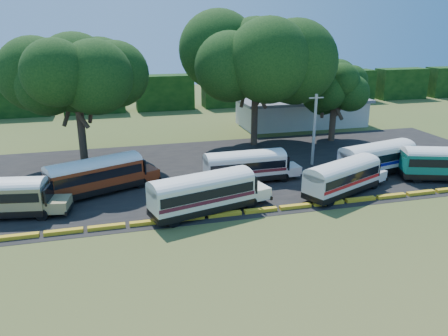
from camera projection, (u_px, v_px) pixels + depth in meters
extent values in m
plane|color=#32521B|center=(247.00, 219.00, 33.78)|extent=(160.00, 160.00, 0.00)
cube|color=black|center=(221.00, 170.00, 45.05)|extent=(64.00, 24.00, 0.02)
cube|color=yellow|center=(19.00, 237.00, 30.66)|extent=(2.70, 0.45, 0.30)
cube|color=yellow|center=(64.00, 232.00, 31.39)|extent=(2.70, 0.45, 0.30)
cube|color=yellow|center=(107.00, 227.00, 32.11)|extent=(2.70, 0.45, 0.30)
cube|color=yellow|center=(148.00, 223.00, 32.84)|extent=(2.70, 0.45, 0.30)
cube|color=yellow|center=(187.00, 218.00, 33.57)|extent=(2.70, 0.45, 0.30)
cube|color=yellow|center=(225.00, 214.00, 34.29)|extent=(2.70, 0.45, 0.30)
cube|color=yellow|center=(261.00, 210.00, 35.02)|extent=(2.70, 0.45, 0.30)
cube|color=yellow|center=(295.00, 207.00, 35.75)|extent=(2.70, 0.45, 0.30)
cube|color=yellow|center=(328.00, 203.00, 36.47)|extent=(2.70, 0.45, 0.30)
cube|color=yellow|center=(360.00, 199.00, 37.20)|extent=(2.70, 0.45, 0.30)
cube|color=yellow|center=(391.00, 196.00, 37.93)|extent=(2.70, 0.45, 0.30)
cube|color=yellow|center=(421.00, 193.00, 38.65)|extent=(2.70, 0.45, 0.30)
cube|color=beige|center=(301.00, 113.00, 65.14)|extent=(18.00, 8.00, 3.60)
cube|color=#5A5C61|center=(302.00, 100.00, 64.52)|extent=(19.00, 9.00, 0.40)
cube|color=black|center=(18.00, 98.00, 71.13)|extent=(10.00, 4.00, 6.00)
cube|color=black|center=(94.00, 95.00, 74.04)|extent=(10.00, 4.00, 6.00)
cube|color=black|center=(165.00, 92.00, 76.95)|extent=(10.00, 4.00, 6.00)
cube|color=black|center=(230.00, 90.00, 79.85)|extent=(10.00, 4.00, 6.00)
cube|color=black|center=(291.00, 88.00, 82.76)|extent=(10.00, 4.00, 6.00)
cube|color=black|center=(348.00, 85.00, 85.67)|extent=(10.00, 4.00, 6.00)
cube|color=black|center=(401.00, 84.00, 88.57)|extent=(10.00, 4.00, 6.00)
cylinder|color=black|center=(41.00, 215.00, 33.38)|extent=(0.98, 0.42, 0.95)
cylinder|color=black|center=(49.00, 205.00, 35.31)|extent=(0.98, 0.42, 0.95)
cube|color=#9A8D5B|center=(58.00, 204.00, 34.31)|extent=(2.03, 2.35, 0.91)
cube|color=black|center=(49.00, 193.00, 33.97)|extent=(0.50, 2.19, 1.31)
cube|color=black|center=(70.00, 208.00, 34.50)|extent=(0.55, 2.33, 0.29)
cylinder|color=black|center=(141.00, 183.00, 40.08)|extent=(1.02, 0.65, 0.99)
cylinder|color=black|center=(131.00, 177.00, 41.68)|extent=(1.02, 0.65, 0.99)
cylinder|color=black|center=(68.00, 200.00, 36.13)|extent=(1.02, 0.65, 0.99)
cylinder|color=black|center=(59.00, 193.00, 37.73)|extent=(1.02, 0.65, 0.99)
cube|color=black|center=(96.00, 187.00, 38.57)|extent=(8.48, 5.49, 0.55)
cube|color=maroon|center=(95.00, 175.00, 38.20)|extent=(8.48, 5.49, 1.82)
cube|color=black|center=(95.00, 172.00, 38.13)|extent=(8.20, 5.42, 0.76)
ellipsoid|color=silver|center=(94.00, 165.00, 37.91)|extent=(8.48, 5.49, 1.12)
cube|color=maroon|center=(146.00, 173.00, 41.38)|extent=(2.51, 2.72, 0.95)
cube|color=black|center=(140.00, 165.00, 40.71)|extent=(1.04, 2.16, 1.37)
cube|color=black|center=(154.00, 175.00, 41.99)|extent=(1.12, 2.31, 0.30)
cube|color=black|center=(50.00, 199.00, 36.25)|extent=(1.12, 2.31, 0.30)
cylinder|color=black|center=(251.00, 203.00, 35.54)|extent=(1.05, 0.53, 1.01)
cylinder|color=black|center=(237.00, 195.00, 37.32)|extent=(1.05, 0.53, 1.01)
cylinder|color=black|center=(174.00, 221.00, 32.31)|extent=(1.05, 0.53, 1.01)
cylinder|color=black|center=(162.00, 211.00, 34.09)|extent=(1.05, 0.53, 1.01)
cube|color=black|center=(202.00, 206.00, 34.53)|extent=(8.65, 4.57, 0.55)
cube|color=white|center=(202.00, 192.00, 34.16)|extent=(8.65, 4.57, 1.85)
cube|color=black|center=(202.00, 190.00, 34.09)|extent=(8.34, 4.55, 0.78)
cube|color=#4E1421|center=(202.00, 197.00, 34.27)|extent=(8.58, 4.59, 0.30)
ellipsoid|color=silver|center=(202.00, 181.00, 33.87)|extent=(8.65, 4.57, 1.14)
cube|color=white|center=(255.00, 191.00, 36.81)|extent=(2.33, 2.61, 0.96)
cube|color=black|center=(249.00, 182.00, 36.21)|extent=(0.75, 2.28, 1.38)
cube|color=black|center=(264.00, 194.00, 37.34)|extent=(0.81, 2.44, 0.30)
cube|color=black|center=(153.00, 218.00, 32.64)|extent=(0.81, 2.44, 0.30)
cylinder|color=black|center=(284.00, 177.00, 41.63)|extent=(0.93, 0.28, 0.93)
cylinder|color=black|center=(276.00, 171.00, 43.45)|extent=(0.93, 0.28, 0.93)
cylinder|color=black|center=(220.00, 184.00, 39.99)|extent=(0.93, 0.28, 0.93)
cylinder|color=black|center=(215.00, 177.00, 41.81)|extent=(0.93, 0.28, 0.93)
cube|color=black|center=(245.00, 176.00, 41.56)|extent=(7.65, 2.46, 0.51)
cube|color=white|center=(245.00, 165.00, 41.21)|extent=(7.65, 2.46, 1.70)
cube|color=black|center=(245.00, 163.00, 41.15)|extent=(7.35, 2.51, 0.71)
cube|color=maroon|center=(245.00, 169.00, 41.32)|extent=(7.57, 2.50, 0.28)
ellipsoid|color=silver|center=(245.00, 157.00, 40.95)|extent=(7.65, 2.46, 1.04)
cube|color=white|center=(290.00, 169.00, 42.68)|extent=(1.71, 2.07, 0.88)
cube|color=black|center=(285.00, 161.00, 42.24)|extent=(0.18, 2.14, 1.27)
cube|color=black|center=(297.00, 172.00, 43.00)|extent=(0.21, 2.28, 0.28)
cube|color=black|center=(206.00, 181.00, 40.61)|extent=(0.21, 2.28, 0.28)
cylinder|color=black|center=(375.00, 184.00, 39.89)|extent=(0.98, 0.63, 0.95)
cylinder|color=black|center=(356.00, 178.00, 41.39)|extent=(0.98, 0.63, 0.95)
cylinder|color=black|center=(330.00, 201.00, 36.03)|extent=(0.98, 0.63, 0.95)
cylinder|color=black|center=(311.00, 194.00, 37.53)|extent=(0.98, 0.63, 0.95)
cube|color=black|center=(341.00, 188.00, 38.38)|extent=(8.08, 5.36, 0.52)
cube|color=silver|center=(342.00, 176.00, 38.03)|extent=(8.08, 5.36, 1.74)
cube|color=black|center=(342.00, 174.00, 37.97)|extent=(7.82, 5.28, 0.73)
cube|color=#B71215|center=(342.00, 180.00, 38.14)|extent=(8.02, 5.36, 0.28)
ellipsoid|color=silver|center=(343.00, 167.00, 37.76)|extent=(8.08, 5.36, 1.07)
cube|color=silver|center=(372.00, 174.00, 41.13)|extent=(2.42, 2.61, 0.90)
cube|color=black|center=(369.00, 166.00, 40.48)|extent=(1.03, 2.05, 1.30)
cube|color=black|center=(377.00, 176.00, 41.73)|extent=(1.11, 2.19, 0.28)
cube|color=black|center=(312.00, 200.00, 36.11)|extent=(1.11, 2.19, 0.28)
cylinder|color=black|center=(410.00, 167.00, 44.49)|extent=(1.03, 0.50, 0.99)
cylinder|color=black|center=(394.00, 162.00, 46.27)|extent=(1.03, 0.50, 0.99)
cylinder|color=black|center=(362.00, 178.00, 41.47)|extent=(1.03, 0.50, 0.99)
cylinder|color=black|center=(346.00, 171.00, 43.24)|extent=(1.03, 0.50, 0.99)
cube|color=black|center=(375.00, 169.00, 43.60)|extent=(8.47, 4.29, 0.54)
cube|color=white|center=(377.00, 157.00, 43.24)|extent=(8.47, 4.29, 1.81)
cube|color=black|center=(377.00, 155.00, 43.17)|extent=(8.16, 4.28, 0.76)
cube|color=#0D0E82|center=(376.00, 161.00, 43.35)|extent=(8.40, 4.31, 0.30)
ellipsoid|color=silver|center=(378.00, 149.00, 42.95)|extent=(8.47, 4.29, 1.11)
cube|color=white|center=(410.00, 159.00, 45.73)|extent=(2.24, 2.53, 0.94)
cube|color=black|center=(407.00, 151.00, 45.15)|extent=(0.67, 2.25, 1.36)
cube|color=black|center=(415.00, 161.00, 46.23)|extent=(0.74, 2.40, 0.30)
cube|color=black|center=(345.00, 176.00, 41.83)|extent=(0.74, 2.40, 0.30)
cylinder|color=black|center=(417.00, 178.00, 41.32)|extent=(1.03, 0.59, 0.99)
cylinder|color=black|center=(410.00, 171.00, 43.32)|extent=(1.03, 0.59, 0.99)
cube|color=black|center=(444.00, 174.00, 42.07)|extent=(8.48, 5.00, 0.54)
cube|color=#0B6C58|center=(446.00, 162.00, 41.70)|extent=(8.48, 5.00, 1.81)
cube|color=black|center=(447.00, 160.00, 41.63)|extent=(8.19, 4.95, 0.76)
ellipsoid|color=silver|center=(448.00, 153.00, 41.42)|extent=(8.48, 5.00, 1.11)
cube|color=black|center=(402.00, 174.00, 42.39)|extent=(0.96, 2.35, 0.30)
cylinder|color=#39261C|center=(82.00, 135.00, 45.70)|extent=(0.80, 0.80, 6.65)
cylinder|color=#39261C|center=(92.00, 107.00, 45.52)|extent=(1.25, 2.46, 3.82)
cylinder|color=#39261C|center=(70.00, 107.00, 45.34)|extent=(1.92, 2.17, 3.82)
cylinder|color=#39261C|center=(76.00, 111.00, 43.58)|extent=(2.50, 0.86, 3.82)
ellipsoid|color=black|center=(75.00, 73.00, 43.69)|extent=(10.90, 10.90, 8.00)
cylinder|color=#39261C|center=(254.00, 116.00, 53.71)|extent=(0.80, 0.80, 7.35)
cylinder|color=#39261C|center=(263.00, 89.00, 53.43)|extent=(1.33, 2.67, 4.20)
cylinder|color=#39261C|center=(245.00, 89.00, 53.25)|extent=(2.06, 2.34, 4.20)
cylinder|color=#39261C|center=(257.00, 92.00, 51.49)|extent=(2.71, 0.90, 4.20)
ellipsoid|color=black|center=(256.00, 57.00, 51.50)|extent=(12.55, 12.55, 9.20)
cylinder|color=#39261C|center=(333.00, 123.00, 56.07)|extent=(0.80, 0.80, 4.63)
cylinder|color=#39261C|center=(341.00, 107.00, 56.16)|extent=(1.04, 1.87, 2.73)
cylinder|color=#39261C|center=(324.00, 107.00, 55.98)|extent=(1.51, 1.68, 2.73)
cylinder|color=#39261C|center=(337.00, 110.00, 54.22)|extent=(1.88, 0.75, 2.73)
ellipsoid|color=black|center=(335.00, 87.00, 54.63)|extent=(6.94, 6.94, 5.09)
cylinder|color=gray|center=(314.00, 130.00, 45.83)|extent=(0.30, 0.30, 7.58)
cube|color=gray|center=(316.00, 98.00, 44.77)|extent=(1.60, 0.12, 0.12)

